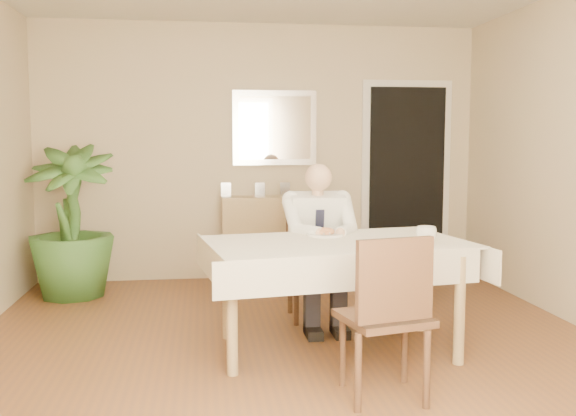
{
  "coord_description": "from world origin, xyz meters",
  "views": [
    {
      "loc": [
        -0.6,
        -4.09,
        1.42
      ],
      "look_at": [
        0.0,
        0.35,
        0.95
      ],
      "focal_mm": 40.0,
      "sensor_mm": 36.0,
      "label": 1
    }
  ],
  "objects": [
    {
      "name": "photo_frame_left",
      "position": [
        -0.36,
        2.37,
        0.93
      ],
      "size": [
        0.1,
        0.02,
        0.14
      ],
      "primitive_type": "cube",
      "color": "silver",
      "rests_on": "sideboard"
    },
    {
      "name": "doorway",
      "position": [
        1.55,
        2.46,
        1.0
      ],
      "size": [
        0.96,
        0.07,
        2.1
      ],
      "color": "white",
      "rests_on": "ground"
    },
    {
      "name": "chair_far",
      "position": [
        0.29,
        0.95,
        0.5
      ],
      "size": [
        0.45,
        0.45,
        0.89
      ],
      "rotation": [
        0.0,
        0.0,
        -0.07
      ],
      "color": "#3C2213",
      "rests_on": "ground"
    },
    {
      "name": "fork",
      "position": [
        0.22,
        0.26,
        0.78
      ],
      "size": [
        0.01,
        0.13,
        0.01
      ],
      "primitive_type": "cylinder",
      "rotation": [
        1.57,
        0.0,
        0.0
      ],
      "color": "silver",
      "rests_on": "dining_table"
    },
    {
      "name": "photo_frame_center",
      "position": [
        -0.02,
        2.34,
        0.93
      ],
      "size": [
        0.1,
        0.02,
        0.14
      ],
      "primitive_type": "cube",
      "color": "silver",
      "rests_on": "sideboard"
    },
    {
      "name": "seated_man",
      "position": [
        0.29,
        0.66,
        0.69
      ],
      "size": [
        0.48,
        0.72,
        1.24
      ],
      "color": "white",
      "rests_on": "ground"
    },
    {
      "name": "chair_near",
      "position": [
        0.38,
        -0.82,
        0.52
      ],
      "size": [
        0.52,
        0.53,
        0.92
      ],
      "rotation": [
        0.0,
        0.0,
        0.22
      ],
      "color": "#3C2213",
      "rests_on": "ground"
    },
    {
      "name": "potted_palm",
      "position": [
        -1.78,
        1.88,
        0.7
      ],
      "size": [
        0.8,
        0.8,
        1.39
      ],
      "primitive_type": "imported",
      "rotation": [
        0.0,
        0.0,
        -0.02
      ],
      "color": "#315A22",
      "rests_on": "ground"
    },
    {
      "name": "photo_frame_right",
      "position": [
        0.24,
        2.35,
        0.93
      ],
      "size": [
        0.1,
        0.02,
        0.14
      ],
      "primitive_type": "cube",
      "color": "silver",
      "rests_on": "sideboard"
    },
    {
      "name": "knife",
      "position": [
        0.3,
        0.26,
        0.78
      ],
      "size": [
        0.01,
        0.13,
        0.01
      ],
      "primitive_type": "cylinder",
      "rotation": [
        1.57,
        0.0,
        0.0
      ],
      "color": "silver",
      "rests_on": "dining_table"
    },
    {
      "name": "room",
      "position": [
        0.0,
        0.0,
        1.3
      ],
      "size": [
        5.0,
        5.02,
        2.6
      ],
      "color": "brown",
      "rests_on": "ground"
    },
    {
      "name": "coffee_mug",
      "position": [
        0.86,
        -0.07,
        0.81
      ],
      "size": [
        0.16,
        0.16,
        0.11
      ],
      "primitive_type": "imported",
      "rotation": [
        0.0,
        0.0,
        -0.19
      ],
      "color": "white",
      "rests_on": "dining_table"
    },
    {
      "name": "sideboard",
      "position": [
        0.15,
        2.32,
        0.43
      ],
      "size": [
        1.1,
        0.46,
        0.86
      ],
      "primitive_type": "cube",
      "rotation": [
        0.0,
        0.0,
        -0.09
      ],
      "color": "olive",
      "rests_on": "ground"
    },
    {
      "name": "window",
      "position": [
        0.0,
        -2.47,
        1.45
      ],
      "size": [
        1.34,
        0.04,
        1.44
      ],
      "color": "white",
      "rests_on": "room"
    },
    {
      "name": "plate",
      "position": [
        0.26,
        0.32,
        0.76
      ],
      "size": [
        0.26,
        0.26,
        0.02
      ],
      "primitive_type": "cylinder",
      "color": "white",
      "rests_on": "dining_table"
    },
    {
      "name": "mirror",
      "position": [
        0.15,
        2.47,
        1.55
      ],
      "size": [
        0.86,
        0.04,
        0.76
      ],
      "color": "silver",
      "rests_on": "room"
    },
    {
      "name": "dining_table",
      "position": [
        0.29,
        0.07,
        0.67
      ],
      "size": [
        1.86,
        1.27,
        0.75
      ],
      "rotation": [
        0.0,
        0.0,
        0.15
      ],
      "color": "olive",
      "rests_on": "ground"
    },
    {
      "name": "food",
      "position": [
        0.26,
        0.32,
        0.78
      ],
      "size": [
        0.14,
        0.14,
        0.06
      ],
      "primitive_type": "ellipsoid",
      "color": "#9A5F39",
      "rests_on": "dining_table"
    }
  ]
}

